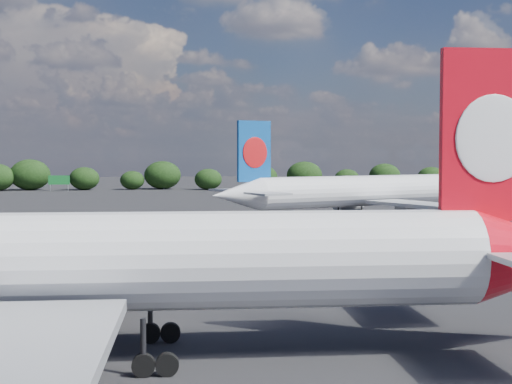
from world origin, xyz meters
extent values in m
plane|color=black|center=(0.00, 60.00, 0.00)|extent=(500.00, 500.00, 0.00)
cylinder|color=silver|center=(6.92, 2.08, 5.04)|extent=(38.53, 6.83, 5.04)
cube|color=red|center=(27.07, 1.14, 11.50)|extent=(5.57, 0.76, 9.08)
ellipsoid|color=white|center=(27.06, 0.83, 11.32)|extent=(4.24, 0.40, 4.64)
ellipsoid|color=white|center=(27.09, 1.44, 11.32)|extent=(4.24, 0.40, 4.64)
cube|color=#A3A5AB|center=(28.34, 6.63, 5.45)|extent=(4.82, 6.26, 0.30)
cube|color=#A3A5AB|center=(5.51, 15.27, 3.43)|extent=(7.49, 20.46, 0.55)
cylinder|color=red|center=(3.26, 10.33, 2.12)|extent=(5.17, 2.96, 2.72)
cube|color=#A3A5AB|center=(3.26, 10.33, 2.83)|extent=(2.23, 0.41, 1.21)
cylinder|color=black|center=(8.79, -1.04, 1.51)|extent=(0.30, 0.30, 2.52)
cylinder|color=black|center=(8.79, -1.04, 0.55)|extent=(1.13, 0.51, 1.11)
cylinder|color=black|center=(9.90, -1.09, 0.55)|extent=(1.13, 0.51, 1.11)
cylinder|color=black|center=(9.07, 5.01, 1.51)|extent=(0.30, 0.30, 2.52)
cylinder|color=black|center=(9.07, 5.01, 0.55)|extent=(1.13, 0.51, 1.11)
cylinder|color=black|center=(10.18, 4.95, 0.55)|extent=(1.13, 0.51, 1.11)
cylinder|color=silver|center=(41.08, 73.30, 4.80)|extent=(35.53, 18.52, 4.80)
sphere|color=silver|center=(57.92, 80.35, 4.80)|extent=(6.29, 6.29, 4.80)
cone|color=silver|center=(20.70, 64.77, 4.80)|extent=(8.94, 7.40, 4.80)
cube|color=#0D4895|center=(23.36, 65.88, 10.95)|extent=(5.06, 2.48, 8.65)
ellipsoid|color=red|center=(23.47, 65.62, 10.78)|extent=(3.80, 1.73, 4.42)
ellipsoid|color=red|center=(23.25, 66.15, 10.78)|extent=(3.80, 1.73, 4.42)
cube|color=#A3A5AB|center=(24.51, 60.64, 5.19)|extent=(6.21, 6.99, 0.29)
cube|color=#A3A5AB|center=(20.43, 70.39, 5.19)|extent=(6.21, 6.99, 0.29)
cube|color=#A3A5AB|center=(47.68, 62.52, 3.27)|extent=(13.18, 20.14, 0.53)
cube|color=#A3A5AB|center=(38.04, 85.56, 3.27)|extent=(13.18, 20.14, 0.53)
cylinder|color=#A3A5AB|center=(47.60, 67.69, 2.02)|extent=(5.43, 4.25, 2.59)
cube|color=#A3A5AB|center=(47.60, 67.69, 2.69)|extent=(2.06, 1.08, 1.15)
cylinder|color=#A3A5AB|center=(41.66, 81.87, 2.02)|extent=(5.43, 4.25, 2.59)
cube|color=#A3A5AB|center=(41.66, 81.87, 2.69)|extent=(2.06, 1.08, 1.15)
cylinder|color=black|center=(40.42, 69.90, 1.44)|extent=(0.35, 0.35, 2.40)
cylinder|color=black|center=(40.42, 69.90, 0.53)|extent=(1.14, 0.81, 1.06)
cylinder|color=black|center=(39.45, 69.49, 0.53)|extent=(1.14, 0.81, 1.06)
cylinder|color=black|center=(38.20, 75.22, 1.44)|extent=(0.35, 0.35, 2.40)
cylinder|color=black|center=(38.20, 75.22, 0.53)|extent=(1.14, 0.81, 1.06)
cylinder|color=black|center=(37.22, 74.81, 0.53)|extent=(1.14, 0.81, 1.06)
cylinder|color=black|center=(54.38, 78.86, 1.39)|extent=(0.30, 0.30, 2.40)
cylinder|color=black|center=(54.38, 78.86, 0.43)|extent=(0.93, 0.64, 0.86)
cube|color=#146427|center=(-18.00, 176.00, 3.20)|extent=(6.00, 0.30, 2.60)
cylinder|color=gray|center=(-20.50, 176.00, 1.00)|extent=(0.20, 0.20, 2.00)
cylinder|color=gray|center=(-15.50, 176.00, 1.00)|extent=(0.20, 0.20, 2.00)
cube|color=gold|center=(12.00, 182.00, 4.00)|extent=(5.00, 0.30, 3.00)
cylinder|color=gray|center=(12.00, 182.00, 1.25)|extent=(0.30, 0.30, 2.50)
ellipsoid|color=black|center=(-27.22, 182.97, 4.57)|extent=(11.87, 10.04, 9.13)
ellipsoid|color=black|center=(-11.41, 181.36, 3.40)|extent=(8.85, 7.49, 6.81)
ellipsoid|color=black|center=(2.57, 182.63, 2.80)|extent=(7.27, 6.16, 5.60)
ellipsoid|color=black|center=(11.62, 183.68, 4.27)|extent=(11.10, 9.39, 8.54)
ellipsoid|color=black|center=(25.08, 177.69, 3.15)|extent=(8.18, 6.92, 6.30)
ellipsoid|color=black|center=(41.42, 178.21, 3.64)|extent=(9.47, 8.01, 7.28)
ellipsoid|color=black|center=(54.44, 177.99, 4.22)|extent=(10.96, 9.28, 8.43)
ellipsoid|color=black|center=(67.75, 177.95, 3.03)|extent=(7.88, 6.67, 6.06)
ellipsoid|color=black|center=(81.59, 183.35, 3.85)|extent=(10.00, 8.47, 7.70)
ellipsoid|color=black|center=(94.93, 178.17, 3.34)|extent=(8.69, 7.35, 6.69)
ellipsoid|color=black|center=(105.16, 183.79, 4.04)|extent=(10.50, 8.89, 8.08)
camera|label=1|loc=(9.40, -34.52, 10.46)|focal=50.00mm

